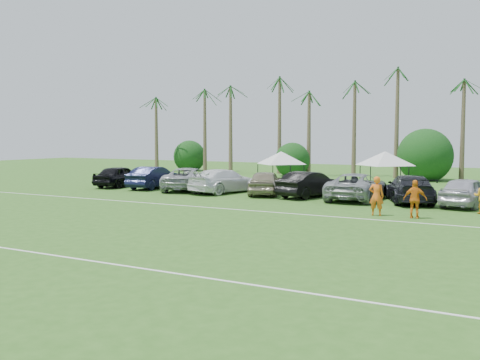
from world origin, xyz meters
The scene contains 25 objects.
field_lines centered at (0.00, 8.00, 0.01)m, with size 80.00×12.10×0.01m.
palm_tree_0 centered at (-22.00, 38.00, 7.48)m, with size 2.40×2.40×8.90m.
palm_tree_1 centered at (-17.00, 38.00, 8.35)m, with size 2.40×2.40×9.90m.
palm_tree_2 centered at (-12.00, 38.00, 9.21)m, with size 2.40×2.40×10.90m.
palm_tree_3 centered at (-8.00, 38.00, 10.06)m, with size 2.40×2.40×11.90m.
palm_tree_4 centered at (-4.00, 38.00, 7.48)m, with size 2.40×2.40×8.90m.
palm_tree_5 centered at (0.00, 38.00, 8.35)m, with size 2.40×2.40×9.90m.
palm_tree_6 centered at (4.00, 38.00, 9.21)m, with size 2.40×2.40×10.90m.
palm_tree_7 centered at (8.00, 38.00, 10.06)m, with size 2.40×2.40×11.90m.
bush_tree_0 centered at (-19.00, 39.00, 1.80)m, with size 4.00×4.00×4.00m.
bush_tree_1 centered at (-6.00, 39.00, 1.80)m, with size 4.00×4.00×4.00m.
bush_tree_2 centered at (6.00, 39.00, 1.80)m, with size 4.00×4.00×4.00m.
sideline_player_a centered at (7.61, 15.34, 0.93)m, with size 0.68×0.45×1.86m, color orange.
sideline_player_c centered at (9.38, 15.33, 0.88)m, with size 1.03×0.43×1.76m, color orange.
canopy_tent_left centered at (-1.65, 25.04, 2.67)m, with size 3.85×3.85×3.12m.
canopy_tent_right centered at (5.54, 25.61, 2.76)m, with size 3.98×3.98×3.23m.
parked_car_0 centered at (-12.87, 20.84, 0.79)m, with size 1.87×4.64×1.58m, color black.
parked_car_1 centered at (-9.89, 21.05, 0.79)m, with size 1.67×4.80×1.58m, color black.
parked_car_2 centered at (-6.92, 21.09, 0.79)m, with size 2.62×5.69×1.58m, color #A0A1A7.
parked_car_3 centered at (-3.94, 20.89, 0.79)m, with size 2.21×5.44×1.58m, color white.
parked_car_4 centered at (-0.96, 21.05, 0.79)m, with size 1.87×4.64×1.58m, color gray.
parked_car_5 centered at (2.02, 21.12, 0.79)m, with size 1.67×4.80×1.58m, color black.
parked_car_6 centered at (5.00, 21.05, 0.79)m, with size 2.62×5.69×1.58m, color gray.
parked_car_7 centered at (7.98, 21.23, 0.79)m, with size 2.21×5.44×1.58m, color black.
parked_car_8 centered at (10.96, 20.90, 0.79)m, with size 1.87×4.64×1.58m, color #B0AEBA.
Camera 1 is at (13.92, -9.65, 3.70)m, focal length 40.00 mm.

